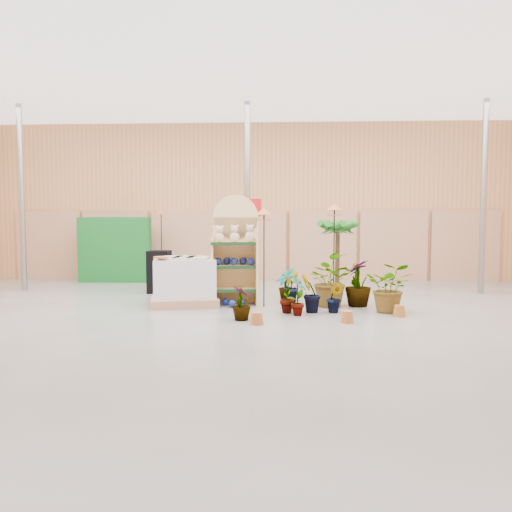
% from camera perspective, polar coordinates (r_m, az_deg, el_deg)
% --- Properties ---
extents(room, '(15.20, 12.10, 4.70)m').
position_cam_1_polar(room, '(9.34, -2.03, 7.21)').
color(room, slate).
rests_on(room, ground).
extents(display_shelf, '(0.99, 0.68, 2.24)m').
position_cam_1_polar(display_shelf, '(10.26, -2.39, 0.26)').
color(display_shelf, '#DDB77A').
rests_on(display_shelf, ground).
extents(teddy_bears, '(0.82, 0.21, 0.34)m').
position_cam_1_polar(teddy_bears, '(10.13, -2.32, 2.43)').
color(teddy_bears, beige).
rests_on(teddy_bears, display_shelf).
extents(gazing_balls_shelf, '(0.82, 0.28, 0.16)m').
position_cam_1_polar(gazing_balls_shelf, '(10.13, -2.46, -0.60)').
color(gazing_balls_shelf, navy).
rests_on(gazing_balls_shelf, display_shelf).
extents(gazing_balls_floor, '(0.63, 0.39, 0.15)m').
position_cam_1_polar(gazing_balls_floor, '(9.94, -3.14, -5.36)').
color(gazing_balls_floor, navy).
rests_on(gazing_balls_floor, ground).
extents(pallet_stack, '(1.52, 1.36, 0.98)m').
position_cam_1_polar(pallet_stack, '(10.17, -8.18, -2.92)').
color(pallet_stack, tan).
rests_on(pallet_stack, ground).
extents(charcoal_planters, '(0.50, 0.50, 1.00)m').
position_cam_1_polar(charcoal_planters, '(12.01, -10.99, -1.77)').
color(charcoal_planters, black).
rests_on(charcoal_planters, ground).
extents(trellis_stock, '(2.00, 0.30, 1.80)m').
position_cam_1_polar(trellis_stock, '(14.35, -15.84, 0.69)').
color(trellis_stock, '#126120').
rests_on(trellis_stock, ground).
extents(offer_sign, '(0.50, 0.08, 2.20)m').
position_cam_1_polar(offer_sign, '(11.38, -0.65, 3.39)').
color(offer_sign, gray).
rests_on(offer_sign, ground).
extents(bird_table_front, '(0.34, 0.34, 1.96)m').
position_cam_1_polar(bird_table_front, '(9.79, 0.92, 4.74)').
color(bird_table_front, black).
rests_on(bird_table_front, ground).
extents(bird_table_right, '(0.34, 0.34, 2.06)m').
position_cam_1_polar(bird_table_right, '(10.32, 8.95, 5.16)').
color(bird_table_right, black).
rests_on(bird_table_right, ground).
extents(bird_table_back, '(0.34, 0.34, 2.01)m').
position_cam_1_polar(bird_table_back, '(13.56, -10.79, 4.69)').
color(bird_table_back, black).
rests_on(bird_table_back, ground).
extents(palm, '(0.70, 0.70, 1.82)m').
position_cam_1_polar(palm, '(11.38, 9.33, 3.26)').
color(palm, '#3C291A').
rests_on(palm, ground).
extents(potted_plant_0, '(0.47, 0.54, 0.86)m').
position_cam_1_polar(potted_plant_0, '(9.22, 3.49, -3.87)').
color(potted_plant_0, '#1A6218').
rests_on(potted_plant_0, ground).
extents(potted_plant_1, '(0.51, 0.51, 0.73)m').
position_cam_1_polar(potted_plant_1, '(9.28, 6.24, -4.25)').
color(potted_plant_1, '#1A6218').
rests_on(potted_plant_1, ground).
extents(potted_plant_2, '(1.11, 1.18, 1.05)m').
position_cam_1_polar(potted_plant_2, '(9.99, 8.18, -2.75)').
color(potted_plant_2, '#1A6218').
rests_on(potted_plant_2, ground).
extents(potted_plant_3, '(0.72, 0.72, 0.93)m').
position_cam_1_polar(potted_plant_3, '(10.13, 11.60, -3.04)').
color(potted_plant_3, '#1A6218').
rests_on(potted_plant_3, ground).
extents(potted_plant_4, '(0.42, 0.49, 0.80)m').
position_cam_1_polar(potted_plant_4, '(10.79, 11.29, -2.96)').
color(potted_plant_4, '#1A6218').
rests_on(potted_plant_4, ground).
extents(potted_plant_5, '(0.40, 0.44, 0.66)m').
position_cam_1_polar(potted_plant_5, '(10.48, 3.97, -3.47)').
color(potted_plant_5, '#1A6218').
rests_on(potted_plant_5, ground).
extents(potted_plant_7, '(0.46, 0.46, 0.59)m').
position_cam_1_polar(potted_plant_7, '(8.55, -1.69, -5.41)').
color(potted_plant_7, '#1A6218').
rests_on(potted_plant_7, ground).
extents(potted_plant_8, '(0.41, 0.48, 0.76)m').
position_cam_1_polar(potted_plant_8, '(8.96, 4.76, -4.42)').
color(potted_plant_8, '#1A6218').
rests_on(potted_plant_8, ground).
extents(potted_plant_9, '(0.40, 0.37, 0.59)m').
position_cam_1_polar(potted_plant_9, '(9.34, 9.05, -4.67)').
color(potted_plant_9, '#1A6218').
rests_on(potted_plant_9, ground).
extents(potted_plant_10, '(1.03, 0.96, 0.93)m').
position_cam_1_polar(potted_plant_10, '(9.59, 15.07, -3.49)').
color(potted_plant_10, '#1A6218').
rests_on(potted_plant_10, ground).
extents(potted_plant_11, '(0.46, 0.46, 0.58)m').
position_cam_1_polar(potted_plant_11, '(10.92, 3.44, -3.37)').
color(potted_plant_11, '#1A6218').
rests_on(potted_plant_11, ground).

